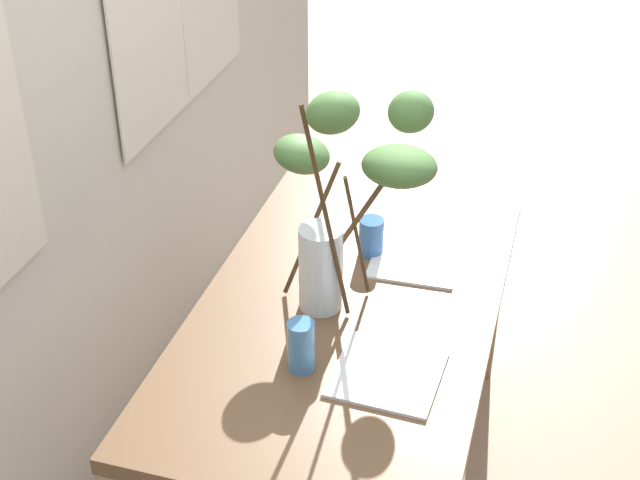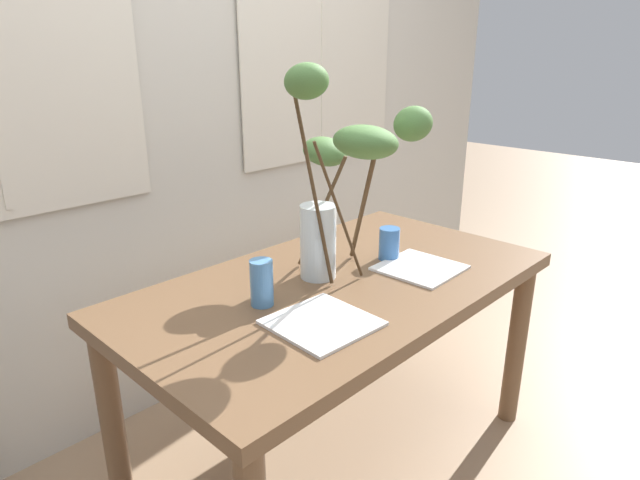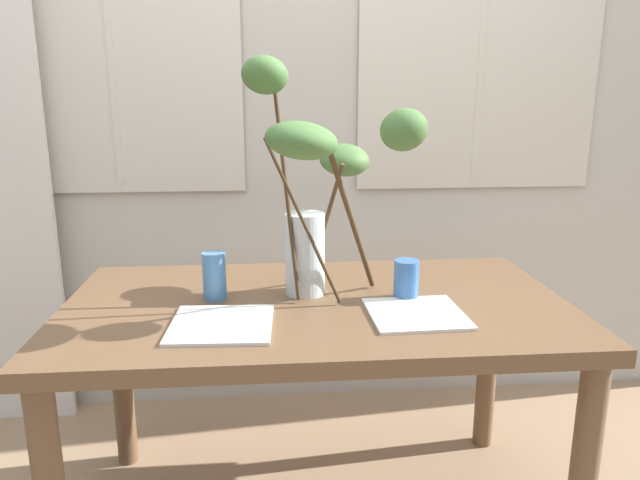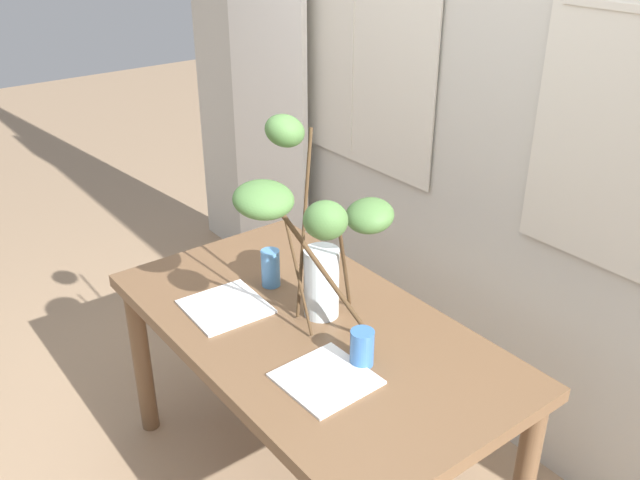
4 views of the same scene
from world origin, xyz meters
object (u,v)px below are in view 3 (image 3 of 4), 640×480
object	(u,v)px
plate_square_right	(416,314)
plate_square_left	(222,324)
vase_with_branches	(319,179)
drinking_glass_blue_left	(214,276)
drinking_glass_blue_right	(406,279)
dining_table	(317,332)

from	to	relation	value
plate_square_right	plate_square_left	bearing A→B (deg)	-176.35
vase_with_branches	drinking_glass_blue_left	size ratio (longest dim) A/B	5.04
vase_with_branches	drinking_glass_blue_right	world-z (taller)	vase_with_branches
vase_with_branches	plate_square_right	size ratio (longest dim) A/B	2.79
dining_table	drinking_glass_blue_right	world-z (taller)	drinking_glass_blue_right
vase_with_branches	plate_square_right	bearing A→B (deg)	-29.22
dining_table	drinking_glass_blue_right	distance (m)	0.31
dining_table	drinking_glass_blue_left	bearing A→B (deg)	171.68
drinking_glass_blue_left	plate_square_right	bearing A→B (deg)	-17.90
plate_square_left	drinking_glass_blue_right	bearing A→B (deg)	18.14
drinking_glass_blue_right	plate_square_right	size ratio (longest dim) A/B	0.46
dining_table	vase_with_branches	size ratio (longest dim) A/B	2.05
plate_square_right	drinking_glass_blue_left	bearing A→B (deg)	162.10
plate_square_right	dining_table	bearing A→B (deg)	152.40
drinking_glass_blue_right	plate_square_left	xyz separation A→B (m)	(-0.54, -0.18, -0.05)
drinking_glass_blue_left	dining_table	bearing A→B (deg)	-8.32
drinking_glass_blue_left	vase_with_branches	bearing A→B (deg)	-7.04
dining_table	plate_square_right	world-z (taller)	plate_square_right
vase_with_branches	plate_square_left	distance (m)	0.49
plate_square_left	dining_table	bearing A→B (deg)	33.05
drinking_glass_blue_right	vase_with_branches	bearing A→B (deg)	179.14
drinking_glass_blue_right	plate_square_left	distance (m)	0.57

